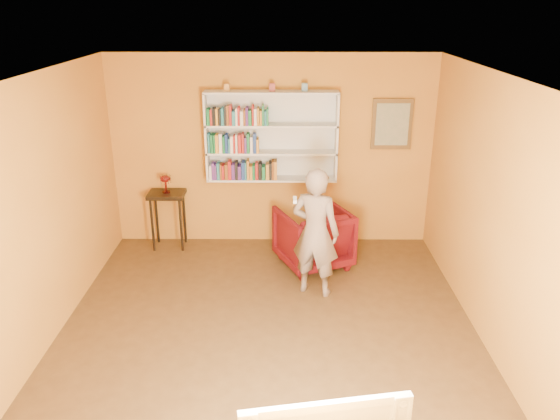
% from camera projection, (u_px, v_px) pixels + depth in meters
% --- Properties ---
extents(room_shell, '(5.30, 5.80, 2.88)m').
position_uv_depth(room_shell, '(267.00, 249.00, 5.45)').
color(room_shell, '#462F16').
rests_on(room_shell, ground).
extents(bookshelf, '(1.80, 0.29, 1.23)m').
position_uv_depth(bookshelf, '(272.00, 136.00, 7.49)').
color(bookshelf, silver).
rests_on(bookshelf, room_shell).
extents(books_row_lower, '(0.93, 0.18, 0.27)m').
position_uv_depth(books_row_lower, '(244.00, 171.00, 7.56)').
color(books_row_lower, silver).
rests_on(books_row_lower, bookshelf).
extents(books_row_middle, '(0.68, 0.18, 0.27)m').
position_uv_depth(books_row_middle, '(233.00, 143.00, 7.42)').
color(books_row_middle, '#237081').
rests_on(books_row_middle, bookshelf).
extents(books_row_upper, '(0.82, 0.19, 0.27)m').
position_uv_depth(books_row_upper, '(238.00, 116.00, 7.29)').
color(books_row_upper, '#176A36').
rests_on(books_row_upper, bookshelf).
extents(ornament_left, '(0.07, 0.07, 0.10)m').
position_uv_depth(ornament_left, '(227.00, 87.00, 7.19)').
color(ornament_left, '#C18537').
rests_on(ornament_left, bookshelf).
extents(ornament_centre, '(0.08, 0.08, 0.10)m').
position_uv_depth(ornament_centre, '(272.00, 87.00, 7.19)').
color(ornament_centre, maroon).
rests_on(ornament_centre, bookshelf).
extents(ornament_right, '(0.08, 0.08, 0.11)m').
position_uv_depth(ornament_right, '(305.00, 87.00, 7.19)').
color(ornament_right, slate).
rests_on(ornament_right, bookshelf).
extents(framed_painting, '(0.55, 0.05, 0.70)m').
position_uv_depth(framed_painting, '(392.00, 124.00, 7.47)').
color(framed_painting, '#553918').
rests_on(framed_painting, room_shell).
extents(console_table, '(0.50, 0.38, 0.82)m').
position_uv_depth(console_table, '(167.00, 202.00, 7.68)').
color(console_table, black).
rests_on(console_table, ground).
extents(ruby_lustre, '(0.16, 0.16, 0.25)m').
position_uv_depth(ruby_lustre, '(165.00, 180.00, 7.56)').
color(ruby_lustre, maroon).
rests_on(ruby_lustre, console_table).
extents(armchair, '(1.12, 1.14, 0.79)m').
position_uv_depth(armchair, '(313.00, 237.00, 7.24)').
color(armchair, '#43040C').
rests_on(armchair, ground).
extents(person, '(0.67, 0.56, 1.58)m').
position_uv_depth(person, '(315.00, 233.00, 6.40)').
color(person, '#766357').
rests_on(person, ground).
extents(game_remote, '(0.04, 0.15, 0.04)m').
position_uv_depth(game_remote, '(295.00, 200.00, 5.95)').
color(game_remote, white).
rests_on(game_remote, person).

